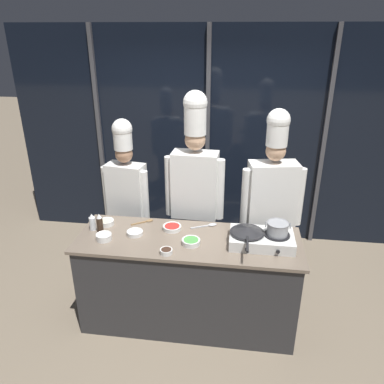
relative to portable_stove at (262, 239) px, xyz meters
name	(u,v)px	position (x,y,z in m)	size (l,w,h in m)	color
ground_plane	(189,318)	(-0.64, 0.00, -0.96)	(24.00, 24.00, 0.00)	#7F705B
window_wall_back	(208,138)	(-0.64, 1.76, 0.39)	(5.00, 0.09, 2.70)	black
demo_counter	(188,280)	(-0.64, 0.00, -0.50)	(2.01, 0.70, 0.91)	#2D2D30
portable_stove	(262,239)	(0.00, 0.00, 0.00)	(0.55, 0.36, 0.11)	silver
frying_pan	(247,230)	(-0.13, 0.00, 0.08)	(0.30, 0.53, 0.05)	#232326
stock_pot	(278,228)	(0.13, 0.00, 0.12)	(0.21, 0.19, 0.11)	#93969B
squeeze_bottle_clear	(92,222)	(-1.55, 0.05, 0.03)	(0.06, 0.06, 0.16)	white
squeeze_bottle_soy	(100,224)	(-1.46, 0.01, 0.04)	(0.06, 0.06, 0.19)	#332319
prep_bowl_onion	(135,232)	(-1.14, 0.02, -0.03)	(0.15, 0.15, 0.04)	white
prep_bowl_bell_pepper	(172,227)	(-0.82, 0.16, -0.03)	(0.17, 0.17, 0.04)	white
prep_bowl_noodles	(107,222)	(-1.46, 0.16, -0.02)	(0.14, 0.14, 0.05)	white
prep_bowl_scallions	(191,241)	(-0.61, -0.08, -0.02)	(0.16, 0.16, 0.05)	white
prep_bowl_soy_glaze	(166,251)	(-0.79, -0.26, -0.03)	(0.11, 0.11, 0.04)	white
prep_bowl_bean_sprouts	(104,236)	(-1.38, -0.11, -0.02)	(0.14, 0.14, 0.06)	white
serving_spoon_slotted	(146,221)	(-1.09, 0.27, -0.04)	(0.20, 0.15, 0.02)	olive
serving_spoon_solid	(209,225)	(-0.48, 0.27, -0.04)	(0.25, 0.14, 0.02)	#B2B5BA
chef_head	(127,190)	(-1.39, 0.63, 0.11)	(0.51, 0.27, 1.83)	#4C4C51
chef_sous	(195,182)	(-0.66, 0.60, 0.26)	(0.60, 0.26, 2.12)	#2D3856
chef_line	(272,195)	(0.11, 0.60, 0.16)	(0.61, 0.33, 1.97)	#2D3856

